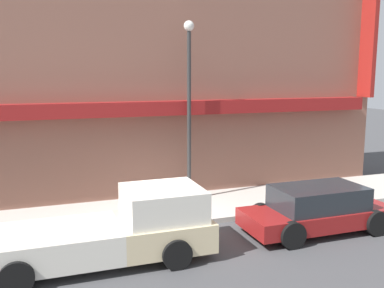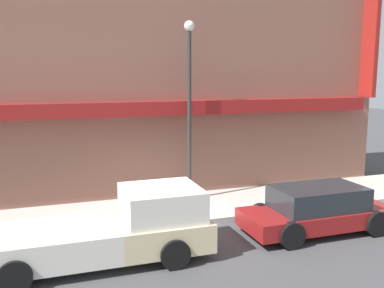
% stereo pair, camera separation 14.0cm
% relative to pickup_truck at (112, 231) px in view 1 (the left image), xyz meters
% --- Properties ---
extents(ground_plane, '(80.00, 80.00, 0.00)m').
position_rel_pickup_truck_xyz_m(ground_plane, '(2.00, 1.60, -0.78)').
color(ground_plane, '#424244').
extents(sidewalk, '(36.00, 3.15, 0.17)m').
position_rel_pickup_truck_xyz_m(sidewalk, '(2.00, 3.18, -0.70)').
color(sidewalk, '#B7B2A8').
rests_on(sidewalk, ground).
extents(building, '(19.80, 3.80, 11.19)m').
position_rel_pickup_truck_xyz_m(building, '(2.02, 6.24, 4.79)').
color(building, brown).
rests_on(building, ground).
extents(pickup_truck, '(5.75, 2.24, 1.77)m').
position_rel_pickup_truck_xyz_m(pickup_truck, '(0.00, 0.00, 0.00)').
color(pickup_truck, beige).
rests_on(pickup_truck, ground).
extents(parked_car, '(4.55, 1.98, 1.38)m').
position_rel_pickup_truck_xyz_m(parked_car, '(6.07, -0.00, -0.10)').
color(parked_car, maroon).
rests_on(parked_car, ground).
extents(fire_hydrant, '(0.19, 0.19, 0.68)m').
position_rel_pickup_truck_xyz_m(fire_hydrant, '(1.55, 2.29, -0.28)').
color(fire_hydrant, '#196633').
rests_on(fire_hydrant, sidewalk).
extents(street_lamp, '(0.36, 0.36, 6.28)m').
position_rel_pickup_truck_xyz_m(street_lamp, '(3.39, 3.92, 3.25)').
color(street_lamp, '#2D2D2D').
rests_on(street_lamp, sidewalk).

